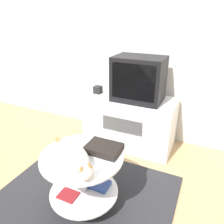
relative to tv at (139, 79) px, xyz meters
The scene contains 9 objects.
ground_plane 1.36m from the tv, 96.17° to the right, with size 12.00×12.00×0.00m, color tan.
wall_back 0.60m from the tv, 108.80° to the left, with size 8.00×0.05×2.60m.
rug 1.35m from the tv, 96.17° to the right, with size 1.45×1.41×0.02m.
tv_stand 0.53m from the tv, 168.61° to the left, with size 1.01×0.48×0.59m.
tv is the anchor object (origin of this frame).
speaker 0.53m from the tv, behind, with size 0.08×0.08×0.08m.
coffee_table 1.14m from the tv, 94.07° to the right, with size 0.62×0.62×0.48m.
dvd_box 0.96m from the tv, 87.13° to the right, with size 0.26×0.19×0.05m.
cat 1.16m from the tv, 94.41° to the right, with size 0.53×0.38×0.12m.
Camera 1 is at (0.80, -1.06, 1.46)m, focal length 35.00 mm.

